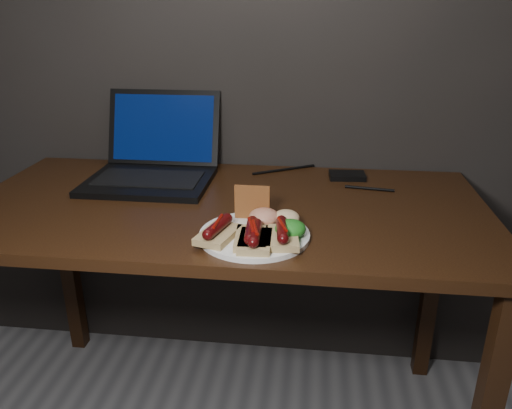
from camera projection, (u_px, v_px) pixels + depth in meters
name	position (u px, v px, depth m)	size (l,w,h in m)	color
desk	(226.00, 233.00, 1.38)	(1.40, 0.70, 0.75)	#36210D
laptop	(154.00, 162.00, 1.52)	(0.36, 0.37, 0.25)	black
hard_drive	(347.00, 176.00, 1.54)	(0.11, 0.07, 0.02)	black
desk_cables	(229.00, 180.00, 1.51)	(0.88, 0.37, 0.01)	black
plate	(254.00, 235.00, 1.15)	(0.25, 0.25, 0.01)	white
bread_sausage_left	(218.00, 231.00, 1.11)	(0.10, 0.13, 0.04)	#D6C27D
bread_sausage_center	(251.00, 235.00, 1.09)	(0.08, 0.12, 0.04)	#D6C27D
bread_sausage_right	(282.00, 234.00, 1.10)	(0.08, 0.12, 0.04)	#D6C27D
bread_sausage_extra	(255.00, 238.00, 1.08)	(0.07, 0.12, 0.04)	#D6C27D
crispbread	(252.00, 202.00, 1.20)	(0.09, 0.01, 0.09)	#A45E2D
salad_greens	(290.00, 229.00, 1.12)	(0.07, 0.07, 0.04)	#194F0F
salsa_mound	(264.00, 217.00, 1.18)	(0.07, 0.07, 0.04)	#A91410
coleslaw_mound	(286.00, 218.00, 1.18)	(0.06, 0.06, 0.04)	beige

